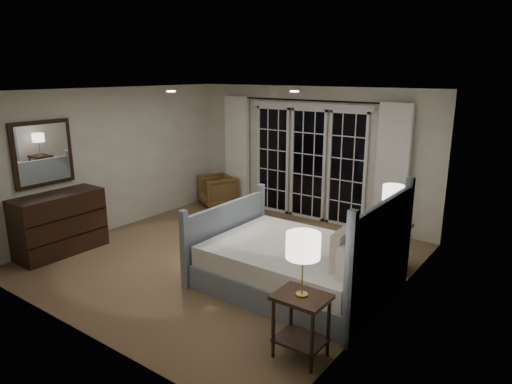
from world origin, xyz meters
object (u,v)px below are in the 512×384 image
Objects in this scene: lamp_right at (393,193)px; dresser at (59,223)px; bed at (299,264)px; armchair at (218,190)px; nightstand_right at (390,240)px; nightstand_left at (301,316)px; lamp_left at (303,246)px.

dresser is (-4.37, -2.41, -0.65)m from lamp_right.
bed is at bearing -119.74° from lamp_right.
lamp_right reaches higher than armchair.
dresser is (-4.37, -2.41, 0.03)m from nightstand_right.
nightstand_left is at bearing -88.83° from lamp_right.
armchair is at bearing 139.32° from lamp_left.
lamp_left is at bearing -58.22° from bed.
nightstand_right is 0.68m from lamp_right.
nightstand_left is (0.78, -1.26, 0.10)m from bed.
bed is 3.82m from dresser.
nightstand_left is 5.48m from armchair.
nightstand_left is at bearing -88.83° from nightstand_right.
lamp_left is 4.48m from dresser.
nightstand_right is 1.20× the size of lamp_right.
armchair is at bearing 165.90° from lamp_right.
dresser is at bearing -151.18° from lamp_right.
bed is at bearing 121.78° from nightstand_left.
bed is 3.46× the size of nightstand_right.
lamp_right is at bearing -90.00° from nightstand_right.
dresser reaches higher than nightstand_left.
armchair is 3.45m from dresser.
nightstand_left is 0.99× the size of nightstand_right.
nightstand_left is at bearing -10.82° from armchair.
dresser is (-4.42, 0.13, -0.70)m from lamp_left.
nightstand_left is at bearing -1.74° from dresser.
lamp_right is 5.03m from dresser.
dresser is at bearing 178.26° from lamp_left.
bed is 3.34× the size of armchair.
nightstand_right is at bearing 90.00° from lamp_right.
nightstand_right is 4.23m from armchair.
lamp_left reaches higher than armchair.
nightstand_left is at bearing 180.00° from lamp_left.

